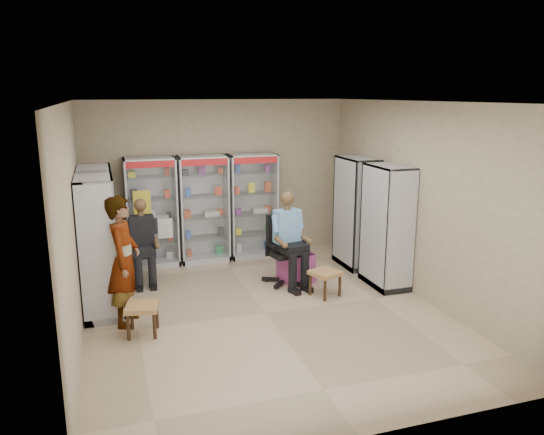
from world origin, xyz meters
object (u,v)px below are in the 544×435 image
object	(u,v)px
cabinet_back_right	(253,206)
standing_man	(124,261)
cabinet_right_near	(387,227)
cabinet_back_left	(152,213)
cabinet_back_mid	(204,209)
woven_stool_a	(325,283)
cabinet_left_near	(99,247)
cabinet_right_far	(356,213)
cabinet_left_far	(98,229)
woven_stool_b	(143,319)
pink_trunk	(296,267)
wooden_chair	(143,253)
office_chair	(285,249)
seated_shopkeeper	(286,241)

from	to	relation	value
cabinet_back_right	standing_man	xyz separation A→B (m)	(-2.51, -2.45, -0.10)
cabinet_right_near	cabinet_back_left	bearing A→B (deg)	57.72
cabinet_back_mid	woven_stool_a	distance (m)	2.89
cabinet_left_near	woven_stool_a	xyz separation A→B (m)	(3.33, -0.34, -0.80)
cabinet_right_far	woven_stool_a	distance (m)	1.86
cabinet_left_far	woven_stool_a	bearing A→B (deg)	66.60
cabinet_right_near	cabinet_left_near	world-z (taller)	same
cabinet_back_left	cabinet_back_right	size ratio (longest dim) A/B	1.00
cabinet_right_near	woven_stool_b	xyz separation A→B (m)	(-3.96, -0.66, -0.79)
woven_stool_a	pink_trunk	bearing A→B (deg)	103.66
cabinet_right_far	wooden_chair	distance (m)	3.84
office_chair	seated_shopkeeper	distance (m)	0.17
cabinet_back_right	office_chair	distance (m)	1.67
cabinet_right_near	office_chair	bearing A→B (deg)	67.86
cabinet_right_near	woven_stool_a	xyz separation A→B (m)	(-1.13, -0.14, -0.80)
woven_stool_a	standing_man	world-z (taller)	standing_man
cabinet_back_right	office_chair	xyz separation A→B (m)	(0.11, -1.61, -0.42)
cabinet_right_far	woven_stool_b	xyz separation A→B (m)	(-3.96, -1.76, -0.79)
pink_trunk	woven_stool_b	bearing A→B (deg)	-153.64
pink_trunk	woven_stool_b	distance (m)	2.95
woven_stool_a	cabinet_right_far	bearing A→B (deg)	47.71
seated_shopkeeper	standing_man	world-z (taller)	standing_man
woven_stool_b	cabinet_back_left	bearing A→B (deg)	81.48
seated_shopkeeper	woven_stool_b	size ratio (longest dim) A/B	3.55
cabinet_left_near	pink_trunk	world-z (taller)	cabinet_left_near
cabinet_back_mid	wooden_chair	bearing A→B (deg)	-148.69
cabinet_right_far	cabinet_right_near	bearing A→B (deg)	-180.00
cabinet_back_right	cabinet_left_near	distance (m)	3.48
office_chair	cabinet_right_near	bearing A→B (deg)	-33.00
cabinet_left_near	wooden_chair	world-z (taller)	cabinet_left_near
cabinet_right_near	office_chair	xyz separation A→B (m)	(-1.52, 0.62, -0.42)
cabinet_right_far	cabinet_left_near	distance (m)	4.55
pink_trunk	standing_man	distance (m)	3.03
cabinet_back_left	seated_shopkeeper	xyz separation A→B (m)	(2.01, -1.66, -0.27)
cabinet_back_left	standing_man	xyz separation A→B (m)	(-0.61, -2.45, -0.10)
cabinet_left_near	cabinet_back_right	bearing A→B (deg)	125.65
cabinet_right_near	seated_shopkeeper	xyz separation A→B (m)	(-1.52, 0.57, -0.27)
pink_trunk	seated_shopkeeper	bearing A→B (deg)	-158.16
cabinet_back_mid	office_chair	size ratio (longest dim) A/B	1.73
cabinet_left_far	cabinet_left_near	bearing A→B (deg)	-0.00
woven_stool_b	cabinet_left_far	bearing A→B (deg)	104.26
wooden_chair	woven_stool_b	xyz separation A→B (m)	(-0.18, -2.16, -0.26)
cabinet_back_mid	cabinet_right_far	xyz separation A→B (m)	(2.58, -1.13, 0.00)
cabinet_right_near	woven_stool_a	size ratio (longest dim) A/B	4.91
cabinet_right_near	standing_man	distance (m)	4.15
woven_stool_a	cabinet_back_left	bearing A→B (deg)	135.36
office_chair	woven_stool_b	xyz separation A→B (m)	(-2.44, -1.28, -0.37)
wooden_chair	cabinet_right_far	bearing A→B (deg)	-6.04
cabinet_back_left	woven_stool_b	bearing A→B (deg)	-98.52
cabinet_right_near	cabinet_left_far	distance (m)	4.65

